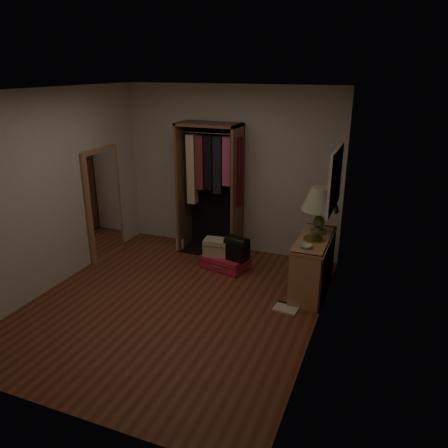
# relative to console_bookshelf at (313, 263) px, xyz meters

# --- Properties ---
(ground) EXTENTS (4.00, 4.00, 0.00)m
(ground) POSITION_rel_console_bookshelf_xyz_m (-1.54, -1.03, -0.39)
(ground) COLOR #5D2D1A
(ground) RESTS_ON ground
(room_walls) EXTENTS (3.52, 4.02, 2.60)m
(room_walls) POSITION_rel_console_bookshelf_xyz_m (-1.46, -0.99, 1.11)
(room_walls) COLOR beige
(room_walls) RESTS_ON ground
(console_bookshelf) EXTENTS (0.42, 1.12, 0.75)m
(console_bookshelf) POSITION_rel_console_bookshelf_xyz_m (0.00, 0.00, 0.00)
(console_bookshelf) COLOR #A77751
(console_bookshelf) RESTS_ON ground
(open_wardrobe) EXTENTS (0.99, 0.50, 2.05)m
(open_wardrobe) POSITION_rel_console_bookshelf_xyz_m (-1.76, 0.74, 0.82)
(open_wardrobe) COLOR brown
(open_wardrobe) RESTS_ON ground
(floor_mirror) EXTENTS (0.06, 0.80, 1.70)m
(floor_mirror) POSITION_rel_console_bookshelf_xyz_m (-3.24, -0.03, 0.46)
(floor_mirror) COLOR #A06E4D
(floor_mirror) RESTS_ON ground
(pink_suitcase) EXTENTS (0.73, 0.59, 0.20)m
(pink_suitcase) POSITION_rel_console_bookshelf_xyz_m (-1.32, 0.20, -0.29)
(pink_suitcase) COLOR red
(pink_suitcase) RESTS_ON ground
(train_case) EXTENTS (0.40, 0.30, 0.27)m
(train_case) POSITION_rel_console_bookshelf_xyz_m (-1.45, 0.17, -0.07)
(train_case) COLOR #B4A989
(train_case) RESTS_ON pink_suitcase
(black_bag) EXTENTS (0.37, 0.28, 0.36)m
(black_bag) POSITION_rel_console_bookshelf_xyz_m (-1.13, 0.14, -0.01)
(black_bag) COLOR black
(black_bag) RESTS_ON pink_suitcase
(table_lamp) EXTENTS (0.59, 0.59, 0.62)m
(table_lamp) POSITION_rel_console_bookshelf_xyz_m (0.00, 0.20, 0.81)
(table_lamp) COLOR #49592B
(table_lamp) RESTS_ON console_bookshelf
(brass_tray) EXTENTS (0.35, 0.35, 0.02)m
(brass_tray) POSITION_rel_console_bookshelf_xyz_m (0.00, -0.06, 0.36)
(brass_tray) COLOR #AE8C43
(brass_tray) RESTS_ON console_bookshelf
(ceramic_bowl) EXTENTS (0.15, 0.15, 0.04)m
(ceramic_bowl) POSITION_rel_console_bookshelf_xyz_m (-0.05, -0.38, 0.38)
(ceramic_bowl) COLOR #AACCAB
(ceramic_bowl) RESTS_ON console_bookshelf
(white_jug) EXTENTS (0.14, 0.14, 0.22)m
(white_jug) POSITION_rel_console_bookshelf_xyz_m (-2.27, 0.57, -0.30)
(white_jug) COLOR white
(white_jug) RESTS_ON ground
(floor_book) EXTENTS (0.31, 0.26, 0.03)m
(floor_book) POSITION_rel_console_bookshelf_xyz_m (-0.18, -0.62, -0.38)
(floor_book) COLOR beige
(floor_book) RESTS_ON ground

